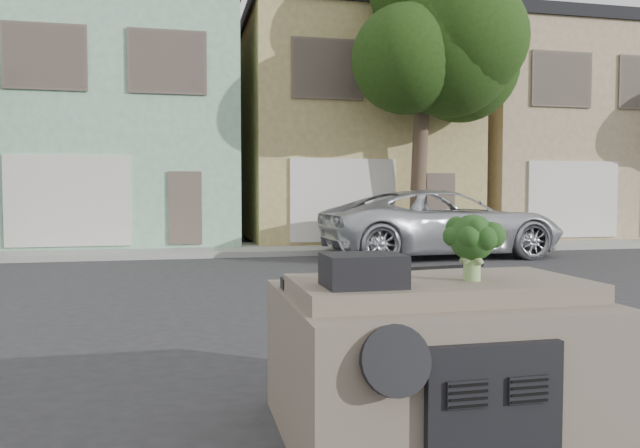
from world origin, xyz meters
name	(u,v)px	position (x,y,z in m)	size (l,w,h in m)	color
ground_plane	(328,337)	(0.00, 0.00, 0.00)	(120.00, 120.00, 0.00)	#303033
sidewalk	(242,249)	(0.00, 10.50, 0.07)	(40.00, 3.00, 0.15)	gray
townhouse_mint	(122,128)	(-3.50, 14.50, 3.77)	(7.20, 8.20, 7.55)	#8CBF9B
townhouse_tan	(343,133)	(4.00, 14.50, 3.77)	(7.20, 8.20, 7.55)	tan
townhouse_beige	(534,137)	(11.50, 14.50, 3.77)	(7.20, 8.20, 7.55)	tan
silver_pickup	(442,257)	(4.98, 8.13, 0.00)	(2.89, 6.27, 1.74)	silver
tree_near	(420,102)	(5.00, 9.80, 4.25)	(4.40, 4.00, 8.50)	#1D370E
car_dashboard	(429,357)	(0.00, -3.00, 0.56)	(2.00, 1.80, 1.12)	#6A5E4F
instrument_hump	(363,270)	(-0.58, -3.35, 1.22)	(0.48, 0.38, 0.20)	black
wiper_arm	(444,267)	(0.28, -2.62, 1.13)	(0.70, 0.03, 0.02)	black
broccoli	(472,247)	(0.19, -3.26, 1.34)	(0.36, 0.36, 0.44)	#183512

